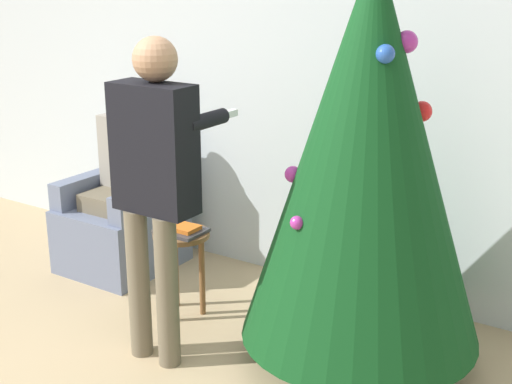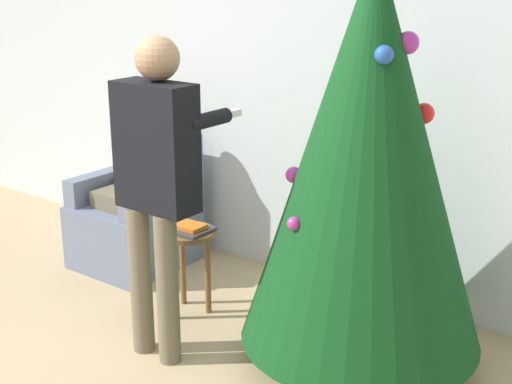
{
  "view_description": "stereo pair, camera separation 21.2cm",
  "coord_description": "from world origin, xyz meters",
  "px_view_note": "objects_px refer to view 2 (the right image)",
  "views": [
    {
      "loc": [
        2.47,
        -1.74,
        2.05
      ],
      "look_at": [
        0.6,
        1.12,
        0.96
      ],
      "focal_mm": 50.0,
      "sensor_mm": 36.0,
      "label": 1
    },
    {
      "loc": [
        2.65,
        -1.62,
        2.05
      ],
      "look_at": [
        0.6,
        1.12,
        0.96
      ],
      "focal_mm": 50.0,
      "sensor_mm": 36.0,
      "label": 2
    }
  ],
  "objects_px": {
    "person_seated": "(133,168)",
    "person_standing": "(157,171)",
    "armchair": "(139,218)",
    "side_stool": "(188,248)",
    "christmas_tree": "(367,154)"
  },
  "relations": [
    {
      "from": "armchair",
      "to": "side_stool",
      "type": "bearing_deg",
      "value": -25.02
    },
    {
      "from": "armchair",
      "to": "christmas_tree",
      "type": "bearing_deg",
      "value": -8.82
    },
    {
      "from": "christmas_tree",
      "to": "person_seated",
      "type": "relative_size",
      "value": 1.7
    },
    {
      "from": "christmas_tree",
      "to": "person_seated",
      "type": "xyz_separation_m",
      "value": [
        -1.95,
        0.28,
        -0.47
      ]
    },
    {
      "from": "armchair",
      "to": "person_seated",
      "type": "bearing_deg",
      "value": -90.0
    },
    {
      "from": "christmas_tree",
      "to": "person_standing",
      "type": "height_order",
      "value": "christmas_tree"
    },
    {
      "from": "person_seated",
      "to": "person_standing",
      "type": "distance_m",
      "value": 1.34
    },
    {
      "from": "armchair",
      "to": "person_seated",
      "type": "distance_m",
      "value": 0.38
    },
    {
      "from": "person_standing",
      "to": "side_stool",
      "type": "relative_size",
      "value": 3.22
    },
    {
      "from": "person_seated",
      "to": "side_stool",
      "type": "bearing_deg",
      "value": -23.6
    },
    {
      "from": "person_seated",
      "to": "side_stool",
      "type": "height_order",
      "value": "person_seated"
    },
    {
      "from": "christmas_tree",
      "to": "side_stool",
      "type": "bearing_deg",
      "value": -176.0
    },
    {
      "from": "person_seated",
      "to": "person_standing",
      "type": "xyz_separation_m",
      "value": [
        1.02,
        -0.79,
        0.34
      ]
    },
    {
      "from": "armchair",
      "to": "person_seated",
      "type": "height_order",
      "value": "person_seated"
    },
    {
      "from": "armchair",
      "to": "side_stool",
      "type": "distance_m",
      "value": 0.91
    }
  ]
}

